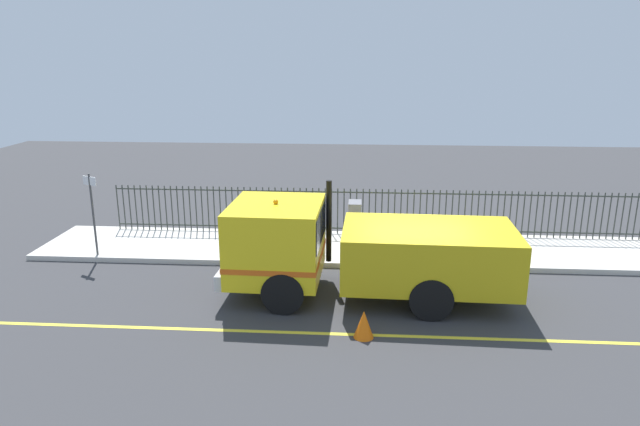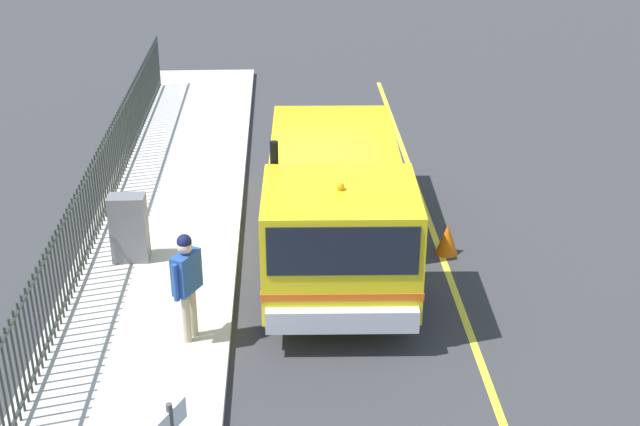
# 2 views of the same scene
# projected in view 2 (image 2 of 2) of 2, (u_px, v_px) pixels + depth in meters

# --- Properties ---
(ground_plane) EXTENTS (46.98, 46.98, 0.00)m
(ground_plane) POSITION_uv_depth(u_px,v_px,m) (317.00, 226.00, 16.98)
(ground_plane) COLOR #38383A
(ground_plane) RESTS_ON ground
(sidewalk_slab) EXTENTS (2.89, 21.35, 0.15)m
(sidewalk_slab) POSITION_uv_depth(u_px,v_px,m) (166.00, 225.00, 16.83)
(sidewalk_slab) COLOR beige
(sidewalk_slab) RESTS_ON ground
(lane_marking) EXTENTS (0.12, 19.22, 0.01)m
(lane_marking) POSITION_uv_depth(u_px,v_px,m) (430.00, 223.00, 17.07)
(lane_marking) COLOR yellow
(lane_marking) RESTS_ON ground
(work_truck) EXTENTS (2.59, 6.83, 2.58)m
(work_truck) POSITION_uv_depth(u_px,v_px,m) (336.00, 202.00, 14.98)
(work_truck) COLOR yellow
(work_truck) RESTS_ON ground
(worker_standing) EXTENTS (0.43, 0.58, 1.76)m
(worker_standing) POSITION_uv_depth(u_px,v_px,m) (187.00, 276.00, 12.68)
(worker_standing) COLOR #264C99
(worker_standing) RESTS_ON sidewalk_slab
(iron_fence) EXTENTS (0.04, 18.19, 1.45)m
(iron_fence) POSITION_uv_depth(u_px,v_px,m) (99.00, 188.00, 16.44)
(iron_fence) COLOR #2D332D
(iron_fence) RESTS_ON sidewalk_slab
(utility_cabinet) EXTENTS (0.64, 0.38, 1.24)m
(utility_cabinet) POSITION_uv_depth(u_px,v_px,m) (129.00, 228.00, 15.16)
(utility_cabinet) COLOR slate
(utility_cabinet) RESTS_ON sidewalk_slab
(traffic_cone) EXTENTS (0.41, 0.41, 0.59)m
(traffic_cone) POSITION_uv_depth(u_px,v_px,m) (447.00, 239.00, 15.81)
(traffic_cone) COLOR orange
(traffic_cone) RESTS_ON ground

